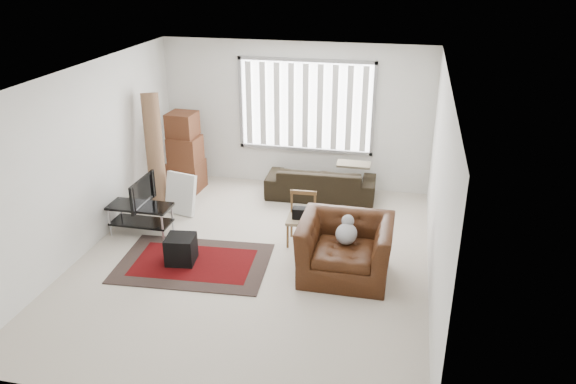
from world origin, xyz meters
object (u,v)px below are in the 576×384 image
side_chair (302,216)px  sofa (321,178)px  tv_stand (141,213)px  moving_boxes (185,154)px  armchair (345,245)px

side_chair → sofa: bearing=87.0°
sofa → side_chair: bearing=87.9°
tv_stand → side_chair: side_chair is taller
tv_stand → moving_boxes: moving_boxes is taller
tv_stand → sofa: (2.54, 2.03, 0.02)m
tv_stand → sofa: sofa is taller
sofa → armchair: size_ratio=1.56×
tv_stand → moving_boxes: bearing=89.6°
moving_boxes → armchair: size_ratio=1.17×
sofa → side_chair: (-0.01, -1.78, 0.07)m
sofa → armchair: armchair is taller
moving_boxes → armchair: 4.09m
side_chair → armchair: size_ratio=0.63×
moving_boxes → side_chair: (2.52, -1.63, -0.24)m
tv_stand → armchair: (3.30, -0.53, 0.11)m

